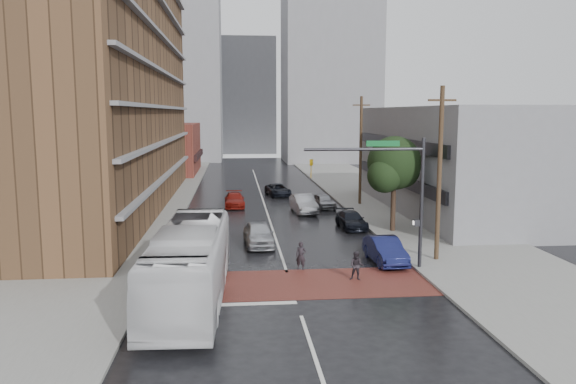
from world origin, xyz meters
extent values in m
plane|color=black|center=(0.00, 0.00, 0.00)|extent=(160.00, 160.00, 0.00)
cube|color=maroon|center=(0.00, 0.50, 0.01)|extent=(14.00, 5.00, 0.02)
cube|color=gray|center=(-11.50, 25.00, 0.07)|extent=(9.00, 90.00, 0.15)
cube|color=gray|center=(11.50, 25.00, 0.07)|extent=(9.00, 90.00, 0.15)
cube|color=brown|center=(-14.00, 24.00, 14.00)|extent=(10.00, 44.00, 28.00)
cube|color=brown|center=(-12.00, 54.00, 3.50)|extent=(8.00, 16.00, 7.00)
cube|color=gray|center=(16.50, 20.00, 4.50)|extent=(11.00, 26.00, 9.00)
cube|color=gray|center=(-14.00, 78.00, 16.00)|extent=(18.00, 16.00, 32.00)
cube|color=gray|center=(14.00, 72.00, 18.00)|extent=(16.00, 14.00, 36.00)
cube|color=gray|center=(0.00, 95.00, 12.00)|extent=(12.00, 10.00, 24.00)
cylinder|color=#332319|center=(8.50, 12.00, 2.00)|extent=(0.36, 0.36, 4.00)
sphere|color=black|center=(8.50, 12.00, 5.00)|extent=(3.80, 3.80, 3.80)
sphere|color=black|center=(7.60, 11.20, 4.20)|extent=(2.40, 2.40, 2.40)
sphere|color=black|center=(9.30, 12.80, 4.40)|extent=(2.60, 2.60, 2.60)
cylinder|color=#2D2D33|center=(7.30, 2.50, 3.60)|extent=(0.20, 0.20, 7.20)
cylinder|color=#2D2D33|center=(4.10, 2.50, 6.60)|extent=(6.40, 0.16, 0.16)
imported|color=gold|center=(1.30, 2.50, 5.60)|extent=(0.20, 0.16, 1.00)
cube|color=#0C5926|center=(5.10, 2.50, 6.90)|extent=(1.80, 0.05, 0.30)
cube|color=#2D2D33|center=(7.05, 2.50, 2.60)|extent=(0.30, 0.30, 0.35)
cylinder|color=#473321|center=(8.80, 4.00, 5.00)|extent=(0.26, 0.26, 10.00)
cube|color=#473321|center=(8.80, 4.00, 9.20)|extent=(1.60, 0.12, 0.12)
cylinder|color=#473321|center=(8.80, 24.00, 5.00)|extent=(0.26, 0.26, 10.00)
cube|color=#473321|center=(8.80, 24.00, 9.20)|extent=(1.60, 0.12, 0.12)
imported|color=silver|center=(-4.78, -1.57, 1.74)|extent=(3.38, 12.58, 3.47)
imported|color=black|center=(0.82, 3.00, 0.78)|extent=(0.65, 0.53, 1.56)
imported|color=#262126|center=(3.43, 0.83, 0.75)|extent=(0.87, 0.77, 1.50)
imported|color=#B4B7BD|center=(-1.24, 8.85, 0.77)|extent=(2.07, 4.64, 1.55)
imported|color=#AAACB2|center=(3.11, 20.51, 0.78)|extent=(2.09, 4.90, 1.57)
imported|color=maroon|center=(-2.77, 24.20, 0.64)|extent=(1.88, 4.45, 1.28)
imported|color=black|center=(1.69, 30.67, 0.61)|extent=(2.74, 4.70, 1.23)
imported|color=#15194A|center=(5.78, 4.00, 0.73)|extent=(1.72, 4.51, 1.47)
imported|color=black|center=(5.86, 13.79, 0.61)|extent=(2.00, 4.33, 1.22)
imported|color=#9A9CA1|center=(5.20, 22.79, 0.64)|extent=(2.11, 3.95, 1.28)
camera|label=1|loc=(-2.71, -26.54, 8.50)|focal=35.00mm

